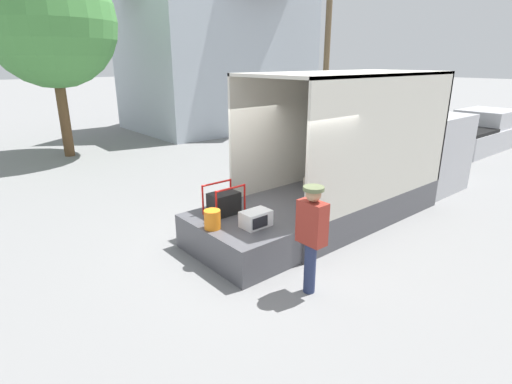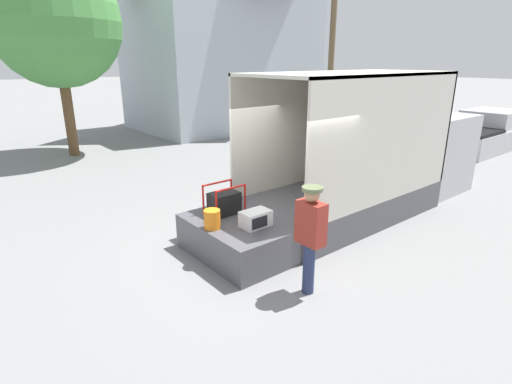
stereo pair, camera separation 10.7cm
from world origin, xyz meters
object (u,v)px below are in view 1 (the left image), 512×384
at_px(microwave, 256,219).
at_px(street_tree, 50,22).
at_px(pickup_truck_silver, 479,133).
at_px(orange_bucket, 212,219).
at_px(worker_person, 312,229).
at_px(portable_generator, 225,203).
at_px(utility_pole, 327,47).
at_px(box_truck, 384,165).

xyz_separation_m(microwave, street_tree, (-0.04, 10.71, 3.82)).
bearing_deg(pickup_truck_silver, microwave, -173.31).
relative_size(orange_bucket, worker_person, 0.19).
bearing_deg(microwave, portable_generator, 93.21).
distance_m(worker_person, pickup_truck_silver, 13.48).
bearing_deg(orange_bucket, pickup_truck_silver, 4.68).
xyz_separation_m(worker_person, utility_pole, (11.27, 9.45, 2.92)).
bearing_deg(worker_person, portable_generator, 90.38).
relative_size(microwave, portable_generator, 0.75).
relative_size(box_truck, street_tree, 0.98).
bearing_deg(portable_generator, box_truck, -5.88).
bearing_deg(utility_pole, street_tree, 167.13).
distance_m(microwave, worker_person, 1.33).
height_order(box_truck, street_tree, street_tree).
distance_m(box_truck, microwave, 4.51).
distance_m(portable_generator, pickup_truck_silver, 13.20).
xyz_separation_m(orange_bucket, street_tree, (0.58, 10.30, 3.79)).
distance_m(microwave, pickup_truck_silver, 13.22).
bearing_deg(street_tree, portable_generator, -90.03).
xyz_separation_m(box_truck, worker_person, (-4.52, -1.69, 0.13)).
height_order(box_truck, microwave, box_truck).
height_order(orange_bucket, worker_person, worker_person).
bearing_deg(portable_generator, orange_bucket, -143.11).
bearing_deg(orange_bucket, portable_generator, 36.89).
bearing_deg(street_tree, orange_bucket, -93.24).
height_order(microwave, portable_generator, portable_generator).
distance_m(orange_bucket, pickup_truck_silver, 13.80).
bearing_deg(box_truck, pickup_truck_silver, 7.65).
height_order(portable_generator, worker_person, worker_person).
height_order(box_truck, worker_person, box_truck).
relative_size(orange_bucket, pickup_truck_silver, 0.06).
bearing_deg(portable_generator, pickup_truck_silver, 3.01).
distance_m(orange_bucket, street_tree, 10.99).
distance_m(microwave, street_tree, 11.37).
height_order(orange_bucket, pickup_truck_silver, pickup_truck_silver).
bearing_deg(street_tree, microwave, -89.77).
relative_size(box_truck, microwave, 13.05).
xyz_separation_m(box_truck, pickup_truck_silver, (8.64, 1.16, -0.32)).
xyz_separation_m(worker_person, pickup_truck_silver, (13.16, 2.85, -0.44)).
xyz_separation_m(box_truck, portable_generator, (-4.54, 0.47, -0.05)).
height_order(worker_person, pickup_truck_silver, worker_person).
bearing_deg(orange_bucket, street_tree, 86.76).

